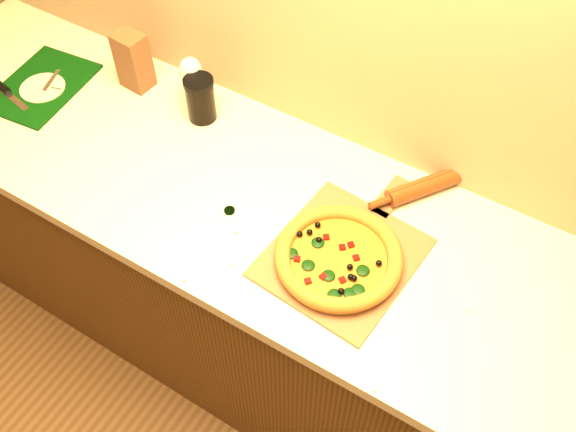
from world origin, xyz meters
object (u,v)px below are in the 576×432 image
at_px(cutting_board, 40,86).
at_px(side_plate, 43,89).
at_px(pizza_peel, 345,253).
at_px(dark_jar, 200,99).
at_px(pizza, 338,257).
at_px(rolling_pin, 429,185).
at_px(wine_glass, 191,72).

height_order(cutting_board, side_plate, cutting_board).
relative_size(pizza_peel, dark_jar, 3.67).
height_order(pizza, rolling_pin, pizza).
bearing_deg(side_plate, wine_glass, 24.50).
relative_size(cutting_board, dark_jar, 2.47).
xyz_separation_m(wine_glass, side_plate, (-0.44, -0.20, -0.11)).
bearing_deg(wine_glass, pizza, -23.88).
xyz_separation_m(pizza_peel, dark_jar, (-0.61, 0.22, 0.07)).
xyz_separation_m(pizza, cutting_board, (-1.13, 0.10, -0.02)).
bearing_deg(side_plate, pizza_peel, -2.86).
bearing_deg(side_plate, dark_jar, 18.25).
bearing_deg(rolling_pin, wine_glass, -176.35).
bearing_deg(pizza, rolling_pin, 74.37).
distance_m(cutting_board, dark_jar, 0.55).
bearing_deg(pizza_peel, side_plate, -178.15).
relative_size(cutting_board, side_plate, 2.51).
distance_m(wine_glass, dark_jar, 0.08).
relative_size(rolling_pin, dark_jar, 2.21).
relative_size(wine_glass, dark_jar, 1.19).
distance_m(pizza_peel, cutting_board, 1.13).
relative_size(pizza_peel, wine_glass, 3.08).
height_order(cutting_board, dark_jar, dark_jar).
bearing_deg(dark_jar, side_plate, -161.75).
height_order(pizza, side_plate, pizza).
height_order(pizza_peel, side_plate, side_plate).
distance_m(rolling_pin, dark_jar, 0.71).
xyz_separation_m(dark_jar, side_plate, (-0.50, -0.17, -0.07)).
relative_size(pizza, wine_glass, 1.88).
height_order(pizza_peel, cutting_board, cutting_board).
xyz_separation_m(pizza_peel, cutting_board, (-1.13, 0.06, 0.00)).
bearing_deg(rolling_pin, dark_jar, -173.02).
xyz_separation_m(pizza_peel, wine_glass, (-0.66, 0.26, 0.12)).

